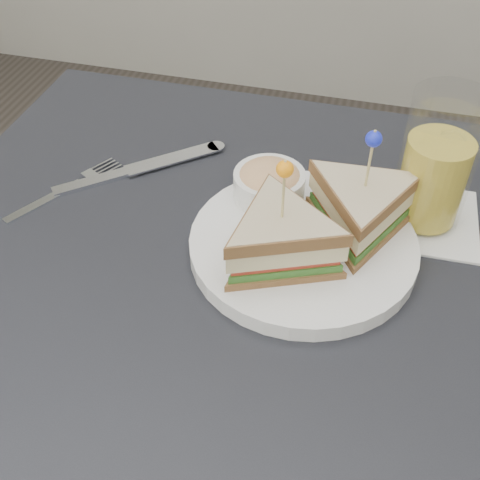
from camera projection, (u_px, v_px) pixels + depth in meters
table at (230, 320)px, 0.72m from camera, size 0.80×0.80×0.75m
plate_meal at (312, 224)px, 0.67m from camera, size 0.31×0.29×0.15m
cutlery_fork at (70, 187)px, 0.78m from camera, size 0.10×0.16×0.00m
cutlery_knife at (134, 170)px, 0.81m from camera, size 0.20×0.18×0.01m
drink_set at (435, 169)px, 0.69m from camera, size 0.14×0.14×0.17m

